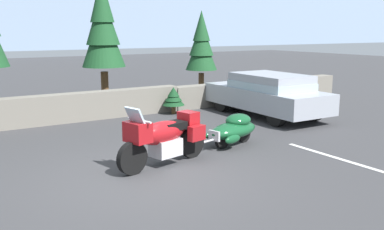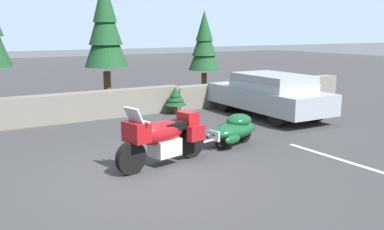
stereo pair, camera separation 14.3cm
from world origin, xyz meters
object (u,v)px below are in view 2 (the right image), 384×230
object	(u,v)px
sedan_at_right_edge	(269,93)
touring_motorcycle	(163,136)
pine_tree_far_right	(204,44)
pine_tree_secondary	(105,27)
car_shaped_trailer	(234,129)

from	to	relation	value
sedan_at_right_edge	touring_motorcycle	bearing A→B (deg)	-152.55
pine_tree_far_right	sedan_at_right_edge	bearing A→B (deg)	-95.16
touring_motorcycle	pine_tree_secondary	size ratio (longest dim) A/B	0.49
sedan_at_right_edge	pine_tree_far_right	world-z (taller)	pine_tree_far_right
pine_tree_secondary	car_shaped_trailer	bearing A→B (deg)	-82.79
touring_motorcycle	pine_tree_secondary	bearing A→B (deg)	78.39
touring_motorcycle	car_shaped_trailer	size ratio (longest dim) A/B	1.03
sedan_at_right_edge	pine_tree_far_right	xyz separation A→B (m)	(0.41, 4.51, 1.47)
sedan_at_right_edge	pine_tree_secondary	world-z (taller)	pine_tree_secondary
touring_motorcycle	sedan_at_right_edge	xyz separation A→B (m)	(5.40, 2.81, 0.15)
sedan_at_right_edge	pine_tree_secondary	distance (m)	6.13
touring_motorcycle	car_shaped_trailer	world-z (taller)	touring_motorcycle
touring_motorcycle	pine_tree_far_right	xyz separation A→B (m)	(5.81, 7.31, 1.63)
touring_motorcycle	sedan_at_right_edge	size ratio (longest dim) A/B	0.50
touring_motorcycle	pine_tree_secondary	distance (m)	7.46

